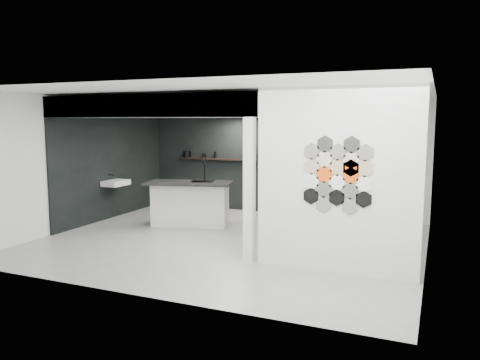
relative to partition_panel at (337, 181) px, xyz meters
name	(u,v)px	position (x,y,z in m)	size (l,w,h in m)	color
floor	(229,241)	(-2.23, 1.00, -1.40)	(7.00, 6.00, 0.01)	gray
partition_panel	(337,181)	(0.00, 0.00, 0.00)	(2.45, 0.15, 2.80)	silver
bay_clad_back	(231,164)	(-3.52, 3.97, -0.22)	(4.40, 0.04, 2.35)	black
bay_clad_left	(113,168)	(-5.70, 2.00, -0.22)	(0.04, 4.00, 2.35)	black
bulkhead	(193,108)	(-3.52, 2.00, 1.15)	(4.40, 4.00, 0.40)	silver
corner_column	(249,190)	(-1.41, 0.00, -0.22)	(0.16, 0.16, 2.35)	silver
fascia_beam	(140,106)	(-3.52, 0.08, 1.15)	(4.40, 0.16, 0.40)	silver
wall_basin	(116,183)	(-5.46, 1.80, -0.55)	(0.40, 0.60, 0.12)	silver
display_shelf	(233,160)	(-3.43, 3.87, -0.10)	(3.00, 0.15, 0.04)	black
kitchen_island	(190,203)	(-3.57, 1.91, -0.90)	(1.99, 1.26, 1.48)	silver
stockpot	(187,154)	(-4.74, 3.87, 0.00)	(0.20, 0.20, 0.16)	black
kettle	(260,156)	(-2.68, 3.87, 0.00)	(0.19, 0.19, 0.16)	black
glass_bowl	(283,158)	(-2.08, 3.87, -0.03)	(0.14, 0.14, 0.10)	gray
glass_vase	(284,157)	(-2.08, 3.87, 0.00)	(0.11, 0.11, 0.15)	gray
bottle_dark	(215,155)	(-3.93, 3.87, 0.00)	(0.06, 0.06, 0.16)	black
utensil_cup	(204,156)	(-4.25, 3.87, -0.02)	(0.09, 0.09, 0.11)	black
hex_tile_cluster	(338,175)	(0.03, -0.09, 0.10)	(1.04, 0.02, 1.16)	black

